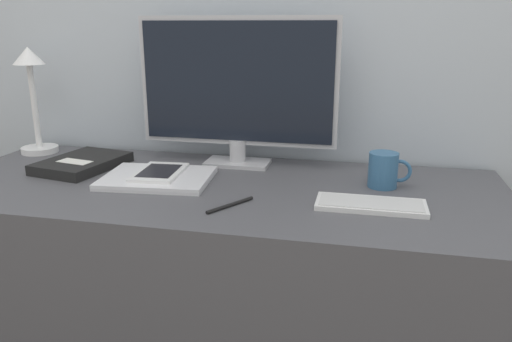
# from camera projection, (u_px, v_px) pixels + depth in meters

# --- Properties ---
(wall_back) EXTENTS (3.60, 0.05, 2.40)m
(wall_back) POSITION_uv_depth(u_px,v_px,m) (244.00, 1.00, 1.56)
(wall_back) COLOR #B2BCC6
(wall_back) RESTS_ON ground_plane
(desk) EXTENTS (1.57, 0.64, 0.71)m
(desk) POSITION_uv_depth(u_px,v_px,m) (217.00, 299.00, 1.47)
(desk) COLOR #4C4C51
(desk) RESTS_ON ground_plane
(monitor) EXTENTS (0.61, 0.11, 0.45)m
(monitor) POSITION_uv_depth(u_px,v_px,m) (237.00, 88.00, 1.50)
(monitor) COLOR #B7B7BC
(monitor) RESTS_ON desk
(keyboard) EXTENTS (0.26, 0.11, 0.01)m
(keyboard) POSITION_uv_depth(u_px,v_px,m) (371.00, 204.00, 1.20)
(keyboard) COLOR silver
(keyboard) RESTS_ON desk
(laptop) EXTENTS (0.31, 0.25, 0.02)m
(laptop) POSITION_uv_depth(u_px,v_px,m) (158.00, 178.00, 1.40)
(laptop) COLOR silver
(laptop) RESTS_ON desk
(ereader) EXTENTS (0.13, 0.20, 0.01)m
(ereader) POSITION_uv_depth(u_px,v_px,m) (159.00, 172.00, 1.41)
(ereader) COLOR white
(ereader) RESTS_ON laptop
(desk_lamp) EXTENTS (0.12, 0.12, 0.35)m
(desk_lamp) POSITION_uv_depth(u_px,v_px,m) (33.00, 91.00, 1.66)
(desk_lamp) COLOR white
(desk_lamp) RESTS_ON desk
(notebook) EXTENTS (0.23, 0.29, 0.03)m
(notebook) POSITION_uv_depth(u_px,v_px,m) (82.00, 163.00, 1.52)
(notebook) COLOR black
(notebook) RESTS_ON desk
(coffee_mug) EXTENTS (0.11, 0.08, 0.10)m
(coffee_mug) POSITION_uv_depth(u_px,v_px,m) (384.00, 170.00, 1.34)
(coffee_mug) COLOR #336089
(coffee_mug) RESTS_ON desk
(pen) EXTENTS (0.09, 0.13, 0.01)m
(pen) POSITION_uv_depth(u_px,v_px,m) (230.00, 205.00, 1.20)
(pen) COLOR black
(pen) RESTS_ON desk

